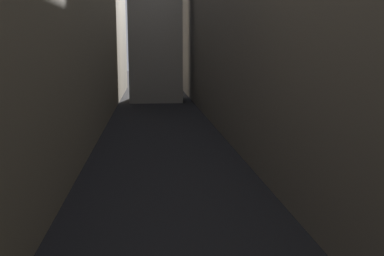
% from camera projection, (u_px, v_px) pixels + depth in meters
% --- Properties ---
extents(ground_plane, '(264.00, 264.00, 0.00)m').
position_uv_depth(ground_plane, '(162.00, 139.00, 38.18)').
color(ground_plane, black).
extents(building_block_left, '(11.09, 108.00, 21.94)m').
position_uv_depth(building_block_left, '(29.00, 10.00, 37.17)').
color(building_block_left, gray).
rests_on(building_block_left, ground).
extents(building_block_right, '(14.08, 108.00, 21.44)m').
position_uv_depth(building_block_right, '(300.00, 15.00, 39.50)').
color(building_block_right, '#60594F').
rests_on(building_block_right, ground).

